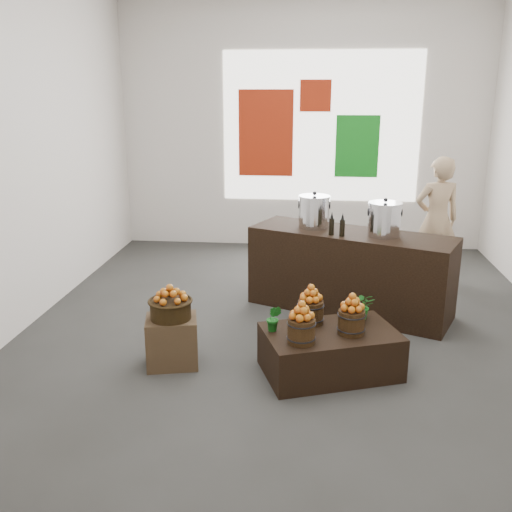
# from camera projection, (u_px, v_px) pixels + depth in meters

# --- Properties ---
(ground) EXTENTS (7.00, 7.00, 0.00)m
(ground) POSITION_uv_depth(u_px,v_px,m) (292.00, 324.00, 6.57)
(ground) COLOR #333331
(ground) RESTS_ON ground
(back_wall) EXTENTS (6.00, 0.04, 4.00)m
(back_wall) POSITION_uv_depth(u_px,v_px,m) (302.00, 127.00, 9.35)
(back_wall) COLOR silver
(back_wall) RESTS_ON ground
(back_opening) EXTENTS (3.20, 0.02, 2.40)m
(back_opening) POSITION_uv_depth(u_px,v_px,m) (321.00, 127.00, 9.30)
(back_opening) COLOR white
(back_opening) RESTS_ON back_wall
(deco_red_left) EXTENTS (0.90, 0.04, 1.40)m
(deco_red_left) POSITION_uv_depth(u_px,v_px,m) (266.00, 133.00, 9.41)
(deco_red_left) COLOR #9E230C
(deco_red_left) RESTS_ON back_wall
(deco_green_right) EXTENTS (0.70, 0.04, 1.00)m
(deco_green_right) POSITION_uv_depth(u_px,v_px,m) (357.00, 146.00, 9.32)
(deco_green_right) COLOR #137B1A
(deco_green_right) RESTS_ON back_wall
(deco_red_upper) EXTENTS (0.50, 0.04, 0.50)m
(deco_red_upper) POSITION_uv_depth(u_px,v_px,m) (316.00, 96.00, 9.16)
(deco_red_upper) COLOR #9E230C
(deco_red_upper) RESTS_ON back_wall
(crate) EXTENTS (0.56, 0.50, 0.49)m
(crate) POSITION_uv_depth(u_px,v_px,m) (172.00, 341.00, 5.54)
(crate) COLOR #4E3724
(crate) RESTS_ON ground
(wicker_basket) EXTENTS (0.39, 0.39, 0.18)m
(wicker_basket) POSITION_uv_depth(u_px,v_px,m) (171.00, 310.00, 5.45)
(wicker_basket) COLOR black
(wicker_basket) RESTS_ON crate
(apples_in_basket) EXTENTS (0.30, 0.30, 0.16)m
(apples_in_basket) POSITION_uv_depth(u_px,v_px,m) (170.00, 293.00, 5.40)
(apples_in_basket) COLOR #910408
(apples_in_basket) RESTS_ON wicker_basket
(display_table) EXTENTS (1.41, 1.13, 0.43)m
(display_table) POSITION_uv_depth(u_px,v_px,m) (330.00, 352.00, 5.40)
(display_table) COLOR black
(display_table) RESTS_ON ground
(apple_bucket_front_left) EXTENTS (0.25, 0.25, 0.23)m
(apple_bucket_front_left) POSITION_uv_depth(u_px,v_px,m) (301.00, 331.00, 5.06)
(apple_bucket_front_left) COLOR #36230E
(apple_bucket_front_left) RESTS_ON display_table
(apples_in_bucket_front_left) EXTENTS (0.18, 0.18, 0.17)m
(apples_in_bucket_front_left) POSITION_uv_depth(u_px,v_px,m) (302.00, 310.00, 5.01)
(apples_in_bucket_front_left) COLOR #910408
(apples_in_bucket_front_left) RESTS_ON apple_bucket_front_left
(apple_bucket_front_right) EXTENTS (0.25, 0.25, 0.23)m
(apple_bucket_front_right) POSITION_uv_depth(u_px,v_px,m) (351.00, 322.00, 5.25)
(apple_bucket_front_right) COLOR #36230E
(apple_bucket_front_right) RESTS_ON display_table
(apples_in_bucket_front_right) EXTENTS (0.18, 0.18, 0.17)m
(apples_in_bucket_front_right) POSITION_uv_depth(u_px,v_px,m) (352.00, 302.00, 5.20)
(apples_in_bucket_front_right) COLOR #910408
(apples_in_bucket_front_right) RESTS_ON apple_bucket_front_right
(apple_bucket_rear) EXTENTS (0.25, 0.25, 0.23)m
(apple_bucket_rear) POSITION_uv_depth(u_px,v_px,m) (311.00, 312.00, 5.49)
(apple_bucket_rear) COLOR #36230E
(apple_bucket_rear) RESTS_ON display_table
(apples_in_bucket_rear) EXTENTS (0.18, 0.18, 0.17)m
(apples_in_bucket_rear) POSITION_uv_depth(u_px,v_px,m) (311.00, 293.00, 5.43)
(apples_in_bucket_rear) COLOR #910408
(apples_in_bucket_rear) RESTS_ON apple_bucket_rear
(herb_garnish_right) EXTENTS (0.29, 0.26, 0.29)m
(herb_garnish_right) POSITION_uv_depth(u_px,v_px,m) (362.00, 306.00, 5.57)
(herb_garnish_right) COLOR #135E17
(herb_garnish_right) RESTS_ON display_table
(herb_garnish_left) EXTENTS (0.17, 0.15, 0.26)m
(herb_garnish_left) POSITION_uv_depth(u_px,v_px,m) (274.00, 318.00, 5.30)
(herb_garnish_left) COLOR #135E17
(herb_garnish_left) RESTS_ON display_table
(counter) EXTENTS (2.50, 1.66, 0.98)m
(counter) POSITION_uv_depth(u_px,v_px,m) (350.00, 272.00, 6.86)
(counter) COLOR black
(counter) RESTS_ON ground
(stock_pot_left) EXTENTS (0.37, 0.37, 0.37)m
(stock_pot_left) POSITION_uv_depth(u_px,v_px,m) (314.00, 212.00, 6.90)
(stock_pot_left) COLOR silver
(stock_pot_left) RESTS_ON counter
(stock_pot_center) EXTENTS (0.37, 0.37, 0.37)m
(stock_pot_center) POSITION_uv_depth(u_px,v_px,m) (384.00, 220.00, 6.49)
(stock_pot_center) COLOR silver
(stock_pot_center) RESTS_ON counter
(oil_cruets) EXTENTS (0.19, 0.13, 0.27)m
(oil_cruets) POSITION_uv_depth(u_px,v_px,m) (345.00, 225.00, 6.48)
(oil_cruets) COLOR black
(oil_cruets) RESTS_ON counter
(shopper) EXTENTS (0.71, 0.54, 1.74)m
(shopper) POSITION_uv_depth(u_px,v_px,m) (436.00, 220.00, 7.84)
(shopper) COLOR tan
(shopper) RESTS_ON ground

